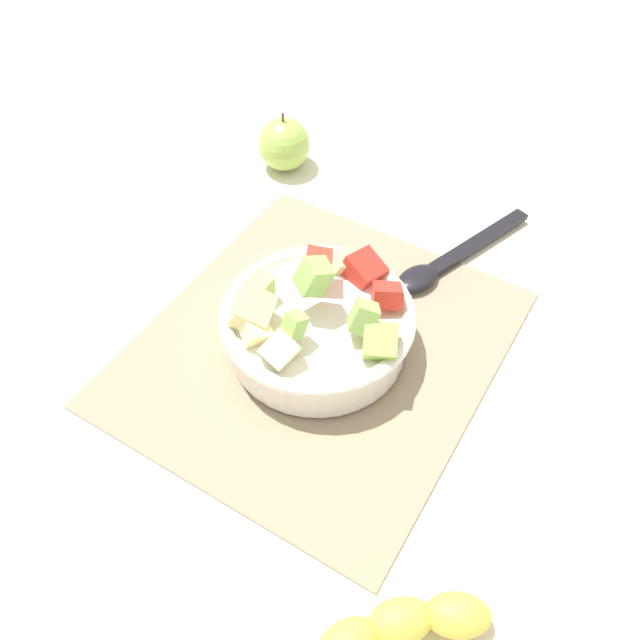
% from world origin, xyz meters
% --- Properties ---
extents(ground_plane, '(2.40, 2.40, 0.00)m').
position_xyz_m(ground_plane, '(0.00, 0.00, 0.00)').
color(ground_plane, silver).
extents(placemat, '(0.41, 0.36, 0.01)m').
position_xyz_m(placemat, '(0.00, 0.00, 0.00)').
color(placemat, gray).
rests_on(placemat, ground_plane).
extents(salad_bowl, '(0.21, 0.21, 0.12)m').
position_xyz_m(salad_bowl, '(-0.00, 0.00, 0.04)').
color(salad_bowl, white).
rests_on(salad_bowl, placemat).
extents(serving_spoon, '(0.22, 0.10, 0.01)m').
position_xyz_m(serving_spoon, '(-0.19, 0.07, 0.01)').
color(serving_spoon, black).
rests_on(serving_spoon, placemat).
extents(whole_apple, '(0.07, 0.07, 0.08)m').
position_xyz_m(whole_apple, '(-0.26, -0.21, 0.04)').
color(whole_apple, '#9EC656').
rests_on(whole_apple, ground_plane).
extents(banana_whole, '(0.13, 0.13, 0.04)m').
position_xyz_m(banana_whole, '(0.22, 0.21, 0.02)').
color(banana_whole, yellow).
rests_on(banana_whole, ground_plane).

